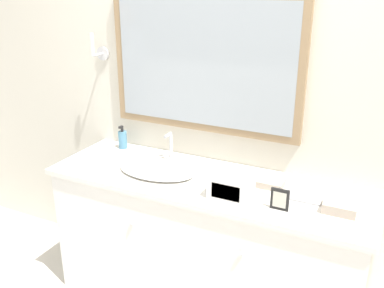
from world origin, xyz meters
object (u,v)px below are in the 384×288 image
at_px(appliance_box, 231,186).
at_px(picture_frame, 280,199).
at_px(soap_bottle, 123,139).
at_px(sink_basin, 158,168).

relative_size(appliance_box, picture_frame, 1.88).
bearing_deg(appliance_box, soap_bottle, 159.72).
bearing_deg(picture_frame, sink_basin, 170.37).
distance_m(sink_basin, soap_bottle, 0.46).
relative_size(soap_bottle, appliance_box, 0.75).
xyz_separation_m(sink_basin, soap_bottle, (-0.40, 0.23, 0.04)).
bearing_deg(soap_bottle, sink_basin, -29.40).
height_order(sink_basin, appliance_box, sink_basin).
bearing_deg(picture_frame, appliance_box, 175.20).
xyz_separation_m(soap_bottle, picture_frame, (1.16, -0.35, -0.01)).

